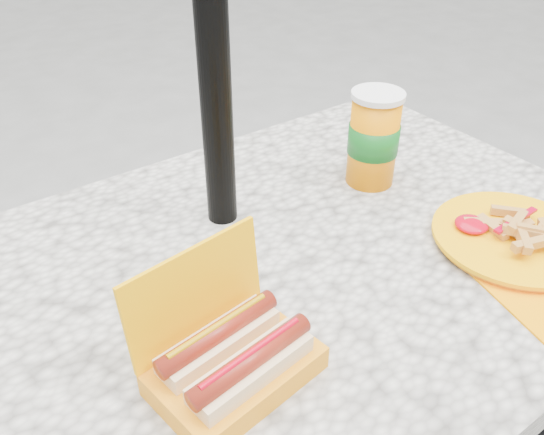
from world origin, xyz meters
TOP-DOWN VIEW (x-y plane):
  - picnic_table at (0.00, 0.00)m, footprint 1.20×0.80m
  - umbrella_pole at (0.00, 0.16)m, footprint 0.05×0.05m
  - hotdog_box at (-0.17, -0.15)m, footprint 0.21×0.17m
  - fries_plate at (0.34, -0.19)m, footprint 0.29×0.36m
  - soda_cup at (0.29, 0.10)m, footprint 0.09×0.09m

SIDE VIEW (x-z plane):
  - picnic_table at x=0.00m, z-range 0.27..1.02m
  - fries_plate at x=0.34m, z-range 0.74..0.79m
  - hotdog_box at x=-0.17m, z-range 0.71..0.87m
  - soda_cup at x=0.29m, z-range 0.75..0.93m
  - umbrella_pole at x=0.00m, z-range 0.00..2.20m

